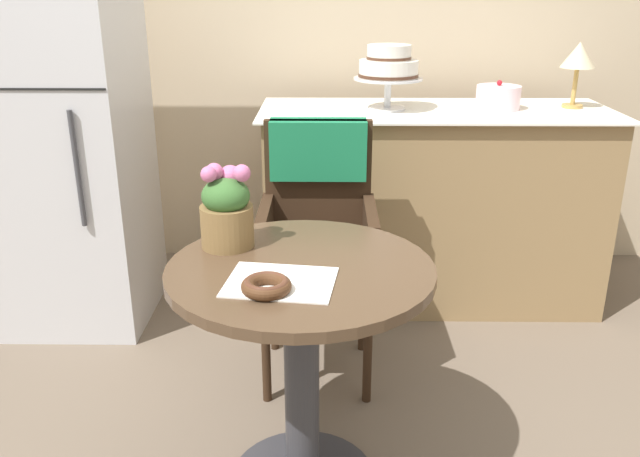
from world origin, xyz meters
TOP-DOWN VIEW (x-y plane):
  - cafe_table at (0.00, 0.00)m, footprint 0.72×0.72m
  - wicker_chair at (0.04, 0.70)m, footprint 0.42×0.45m
  - paper_napkin at (-0.05, -0.11)m, footprint 0.30×0.25m
  - donut_front at (-0.08, -0.16)m, footprint 0.12×0.12m
  - flower_vase at (-0.21, 0.14)m, footprint 0.15×0.15m
  - display_counter at (0.55, 1.30)m, footprint 1.56×0.62m
  - tiered_cake_stand at (0.33, 1.30)m, footprint 0.30×0.30m
  - round_layer_cake at (0.82, 1.32)m, footprint 0.19×0.19m
  - table_lamp at (1.16, 1.36)m, footprint 0.15×0.15m
  - refrigerator at (-1.05, 1.10)m, footprint 0.64×0.63m

SIDE VIEW (x-z plane):
  - display_counter at x=0.55m, z-range 0.00..0.90m
  - cafe_table at x=0.00m, z-range 0.15..0.87m
  - wicker_chair at x=0.04m, z-range 0.16..1.12m
  - paper_napkin at x=-0.05m, z-range 0.72..0.72m
  - donut_front at x=-0.08m, z-range 0.72..0.76m
  - flower_vase at x=-0.21m, z-range 0.71..0.95m
  - refrigerator at x=-1.05m, z-range 0.00..1.70m
  - round_layer_cake at x=0.82m, z-range 0.89..1.01m
  - tiered_cake_stand at x=0.33m, z-range 0.94..1.22m
  - table_lamp at x=1.16m, z-range 0.97..1.26m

